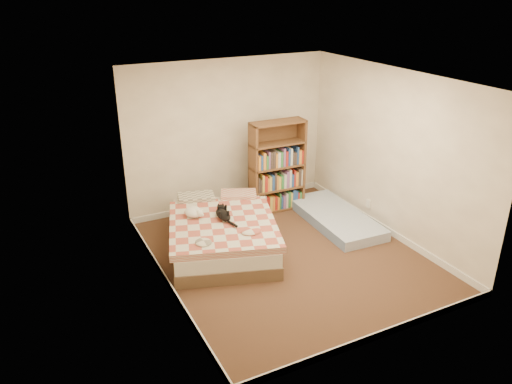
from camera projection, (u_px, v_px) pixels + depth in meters
name	position (u px, v px, depth m)	size (l,w,h in m)	color
room	(289.00, 178.00, 6.62)	(3.51, 4.01, 2.51)	#49301F
bed	(221.00, 232.00, 7.24)	(1.96, 2.35, 0.54)	brown
bookshelf	(276.00, 178.00, 8.35)	(0.93, 0.33, 1.54)	#57321E
floor_mattress	(335.00, 218.00, 8.04)	(0.81, 1.80, 0.16)	#7793C6
black_cat	(222.00, 214.00, 7.10)	(0.27, 0.63, 0.14)	black
white_dog	(195.00, 212.00, 7.14)	(0.32, 0.34, 0.13)	white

